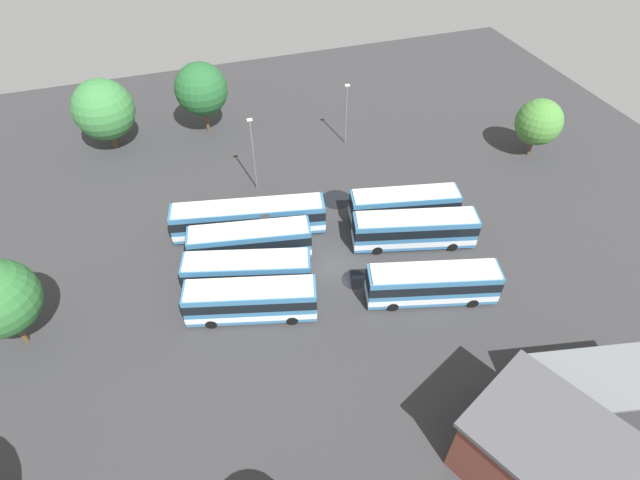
% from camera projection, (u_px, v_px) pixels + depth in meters
% --- Properties ---
extents(ground_plane, '(94.88, 94.88, 0.00)m').
position_uv_depth(ground_plane, '(334.00, 263.00, 47.48)').
color(ground_plane, '#333335').
extents(bus_row0_slot0, '(11.41, 4.87, 3.61)m').
position_uv_depth(bus_row0_slot0, '(404.00, 206.00, 50.73)').
color(bus_row0_slot0, teal).
rests_on(bus_row0_slot0, ground_plane).
extents(bus_row0_slot1, '(12.29, 5.55, 3.61)m').
position_uv_depth(bus_row0_slot1, '(414.00, 230.00, 48.11)').
color(bus_row0_slot1, teal).
rests_on(bus_row0_slot1, ground_plane).
extents(bus_row0_slot3, '(11.77, 5.48, 3.61)m').
position_uv_depth(bus_row0_slot3, '(432.00, 284.00, 43.06)').
color(bus_row0_slot3, teal).
rests_on(bus_row0_slot3, ground_plane).
extents(bus_row1_slot0, '(15.44, 5.61, 3.61)m').
position_uv_depth(bus_row1_slot0, '(249.00, 218.00, 49.34)').
color(bus_row1_slot0, teal).
rests_on(bus_row1_slot0, ground_plane).
extents(bus_row1_slot1, '(11.81, 4.65, 3.61)m').
position_uv_depth(bus_row1_slot1, '(250.00, 242.00, 46.86)').
color(bus_row1_slot1, teal).
rests_on(bus_row1_slot1, ground_plane).
extents(bus_row1_slot2, '(11.59, 5.56, 3.61)m').
position_uv_depth(bus_row1_slot2, '(247.00, 272.00, 44.06)').
color(bus_row1_slot2, teal).
rests_on(bus_row1_slot2, ground_plane).
extents(bus_row1_slot3, '(11.39, 5.42, 3.61)m').
position_uv_depth(bus_row1_slot3, '(251.00, 301.00, 41.71)').
color(bus_row1_slot3, teal).
rests_on(bus_row1_slot3, ground_plane).
extents(depot_building, '(11.53, 13.05, 5.79)m').
position_uv_depth(depot_building, '(553.00, 465.00, 30.91)').
color(depot_building, brown).
rests_on(depot_building, ground_plane).
extents(maintenance_shelter, '(10.03, 6.79, 3.54)m').
position_uv_depth(maintenance_shelter, '(602.00, 379.00, 34.74)').
color(maintenance_shelter, slate).
rests_on(maintenance_shelter, ground_plane).
extents(lamp_post_far_corner, '(0.56, 0.28, 7.86)m').
position_uv_depth(lamp_post_far_corner, '(346.00, 112.00, 59.75)').
color(lamp_post_far_corner, slate).
rests_on(lamp_post_far_corner, ground_plane).
extents(lamp_post_by_building, '(0.56, 0.28, 8.81)m').
position_uv_depth(lamp_post_by_building, '(253.00, 152.00, 52.63)').
color(lamp_post_by_building, slate).
rests_on(lamp_post_by_building, ground_plane).
extents(tree_south_edge, '(7.17, 7.17, 8.83)m').
position_uv_depth(tree_south_edge, '(104.00, 109.00, 58.36)').
color(tree_south_edge, brown).
rests_on(tree_south_edge, ground_plane).
extents(tree_northeast, '(6.50, 6.50, 9.09)m').
position_uv_depth(tree_northeast, '(201.00, 89.00, 60.80)').
color(tree_northeast, brown).
rests_on(tree_northeast, ground_plane).
extents(tree_north_edge, '(5.38, 5.38, 7.21)m').
position_uv_depth(tree_north_edge, '(539.00, 122.00, 57.69)').
color(tree_north_edge, brown).
rests_on(tree_north_edge, ground_plane).
extents(puddle_front_lane, '(1.96, 1.96, 0.01)m').
position_uv_depth(puddle_front_lane, '(403.00, 195.00, 55.04)').
color(puddle_front_lane, black).
rests_on(puddle_front_lane, ground_plane).
extents(puddle_near_shelter, '(2.44, 2.44, 0.01)m').
position_uv_depth(puddle_near_shelter, '(354.00, 280.00, 45.95)').
color(puddle_near_shelter, black).
rests_on(puddle_near_shelter, ground_plane).
extents(puddle_centre_drain, '(2.48, 2.48, 0.01)m').
position_uv_depth(puddle_centre_drain, '(421.00, 271.00, 46.70)').
color(puddle_centre_drain, black).
rests_on(puddle_centre_drain, ground_plane).
extents(puddle_back_corner, '(3.39, 3.39, 0.01)m').
position_uv_depth(puddle_back_corner, '(336.00, 199.00, 54.49)').
color(puddle_back_corner, black).
rests_on(puddle_back_corner, ground_plane).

